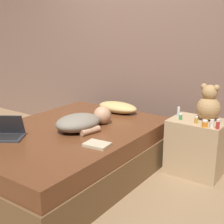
% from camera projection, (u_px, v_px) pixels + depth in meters
% --- Properties ---
extents(ground_plane, '(12.00, 12.00, 0.00)m').
position_uv_depth(ground_plane, '(69.00, 174.00, 3.18)').
color(ground_plane, '#937551').
extents(wall_back, '(8.00, 0.06, 2.60)m').
position_uv_depth(wall_back, '(136.00, 39.00, 3.84)').
color(wall_back, '#846656').
rests_on(wall_back, ground_plane).
extents(bed, '(1.40, 2.00, 0.48)m').
position_uv_depth(bed, '(68.00, 153.00, 3.12)').
color(bed, brown).
rests_on(bed, ground_plane).
extents(nightstand, '(0.53, 0.42, 0.56)m').
position_uv_depth(nightstand, '(196.00, 147.00, 3.15)').
color(nightstand, tan).
rests_on(nightstand, ground_plane).
extents(pillow, '(0.50, 0.26, 0.12)m').
position_uv_depth(pillow, '(118.00, 107.00, 3.65)').
color(pillow, tan).
rests_on(pillow, bed).
extents(person_lying, '(0.44, 0.66, 0.18)m').
position_uv_depth(person_lying, '(83.00, 121.00, 3.05)').
color(person_lying, gray).
rests_on(person_lying, bed).
extents(laptop, '(0.41, 0.37, 0.21)m').
position_uv_depth(laptop, '(4.00, 133.00, 2.82)').
color(laptop, '#333338').
rests_on(laptop, bed).
extents(teddy_bear, '(0.23, 0.23, 0.36)m').
position_uv_depth(teddy_bear, '(209.00, 104.00, 3.05)').
color(teddy_bear, tan).
rests_on(teddy_bear, nightstand).
extents(bottle_green, '(0.03, 0.03, 0.06)m').
position_uv_depth(bottle_green, '(180.00, 117.00, 3.10)').
color(bottle_green, '#3D8E4C').
rests_on(bottle_green, nightstand).
extents(bottle_clear, '(0.03, 0.03, 0.10)m').
position_uv_depth(bottle_clear, '(178.00, 112.00, 3.18)').
color(bottle_clear, silver).
rests_on(bottle_clear, nightstand).
extents(bottle_white, '(0.04, 0.04, 0.07)m').
position_uv_depth(bottle_white, '(212.00, 124.00, 2.85)').
color(bottle_white, white).
rests_on(bottle_white, nightstand).
extents(bottle_red, '(0.03, 0.03, 0.09)m').
position_uv_depth(bottle_red, '(218.00, 124.00, 2.81)').
color(bottle_red, '#B72D2D').
rests_on(bottle_red, nightstand).
extents(bottle_orange, '(0.05, 0.05, 0.07)m').
position_uv_depth(bottle_orange, '(205.00, 124.00, 2.87)').
color(bottle_orange, orange).
rests_on(bottle_orange, nightstand).
extents(bottle_amber, '(0.03, 0.03, 0.07)m').
position_uv_depth(bottle_amber, '(196.00, 120.00, 2.97)').
color(bottle_amber, gold).
rests_on(bottle_amber, nightstand).
extents(book, '(0.22, 0.18, 0.02)m').
position_uv_depth(book, '(97.00, 145.00, 2.64)').
color(book, '#C6B793').
rests_on(book, bed).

